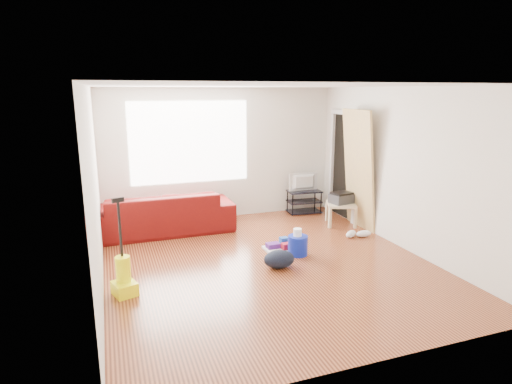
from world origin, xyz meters
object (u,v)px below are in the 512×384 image
object	(u,v)px
tv_stand	(304,201)
cleaning_tray	(280,247)
sofa	(163,232)
side_table	(341,206)
backpack	(279,267)
vacuum	(124,277)
bucket	(298,255)

from	to	relation	value
tv_stand	cleaning_tray	world-z (taller)	tv_stand
sofa	tv_stand	bearing A→B (deg)	-174.67
side_table	cleaning_tray	bearing A→B (deg)	-151.84
backpack	cleaning_tray	bearing A→B (deg)	67.70
tv_stand	vacuum	world-z (taller)	vacuum
bucket	cleaning_tray	world-z (taller)	cleaning_tray
tv_stand	backpack	size ratio (longest dim) A/B	1.58
tv_stand	vacuum	size ratio (longest dim) A/B	0.58
tv_stand	backpack	world-z (taller)	tv_stand
backpack	bucket	bearing A→B (deg)	39.31
sofa	side_table	distance (m)	3.28
bucket	sofa	bearing A→B (deg)	135.09
sofa	backpack	bearing A→B (deg)	122.22
cleaning_tray	vacuum	world-z (taller)	vacuum
bucket	cleaning_tray	size ratio (longest dim) A/B	0.63
sofa	bucket	distance (m)	2.54
tv_stand	backpack	bearing A→B (deg)	-118.02
backpack	sofa	bearing A→B (deg)	123.88
vacuum	cleaning_tray	bearing A→B (deg)	-0.77
vacuum	sofa	bearing A→B (deg)	53.47
tv_stand	bucket	world-z (taller)	tv_stand
tv_stand	side_table	size ratio (longest dim) A/B	1.06
cleaning_tray	vacuum	distance (m)	2.50
backpack	vacuum	xyz separation A→B (m)	(-2.10, -0.12, 0.22)
tv_stand	cleaning_tray	distance (m)	2.20
side_table	sofa	bearing A→B (deg)	168.10
cleaning_tray	sofa	bearing A→B (deg)	137.01
cleaning_tray	backpack	distance (m)	0.68
tv_stand	vacuum	distance (m)	4.44
sofa	cleaning_tray	distance (m)	2.22
tv_stand	vacuum	xyz separation A→B (m)	(-3.65, -2.52, -0.01)
cleaning_tray	vacuum	bearing A→B (deg)	-162.75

